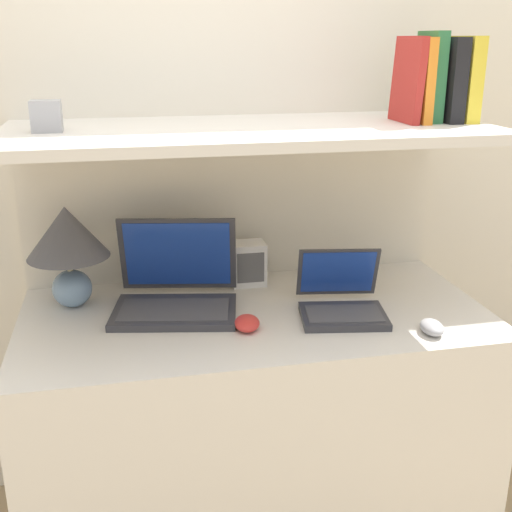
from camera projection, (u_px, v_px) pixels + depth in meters
name	position (u px, v px, depth m)	size (l,w,h in m)	color
wall_back	(231.00, 134.00, 2.06)	(6.00, 0.05, 2.40)	silver
desk	(256.00, 424.00, 1.96)	(1.33, 0.65, 0.74)	silver
back_riser	(235.00, 306.00, 2.20)	(1.33, 0.04, 1.24)	silver
shelf	(250.00, 132.00, 1.75)	(1.33, 0.58, 0.03)	silver
table_lamp	(67.00, 241.00, 1.83)	(0.23, 0.23, 0.30)	#7593B2
laptop_large	(176.00, 291.00, 1.86)	(0.39, 0.35, 0.25)	#333338
laptop_small	(341.00, 301.00, 1.82)	(0.27, 0.27, 0.18)	#333338
computer_mouse	(247.00, 323.00, 1.74)	(0.09, 0.11, 0.03)	red
second_mouse	(432.00, 327.00, 1.71)	(0.07, 0.10, 0.03)	#99999E
router_box	(248.00, 263.00, 2.04)	(0.11, 0.09, 0.14)	white
book_yellow	(462.00, 79.00, 1.83)	(0.04, 0.17, 0.23)	gold
book_black	(446.00, 80.00, 1.82)	(0.04, 0.17, 0.23)	black
book_green	(430.00, 77.00, 1.81)	(0.04, 0.13, 0.25)	#2D7042
book_orange	(417.00, 80.00, 1.80)	(0.03, 0.17, 0.23)	orange
book_red	(408.00, 80.00, 1.79)	(0.03, 0.17, 0.23)	#A82823
shelf_gadget	(46.00, 116.00, 1.63)	(0.08, 0.06, 0.08)	#99999E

